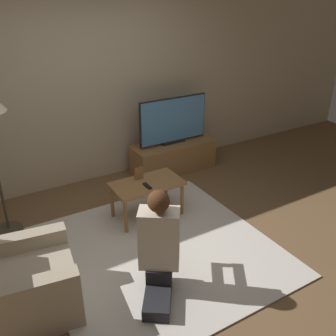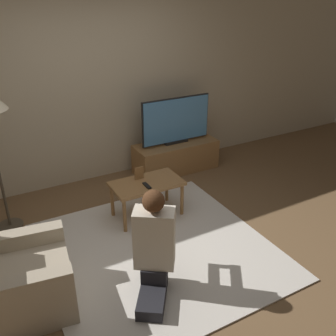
{
  "view_description": "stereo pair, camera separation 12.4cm",
  "coord_description": "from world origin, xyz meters",
  "px_view_note": "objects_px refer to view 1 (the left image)",
  "views": [
    {
      "loc": [
        -1.49,
        -2.68,
        2.42
      ],
      "look_at": [
        0.43,
        0.56,
        0.61
      ],
      "focal_mm": 40.0,
      "sensor_mm": 36.0,
      "label": 1
    },
    {
      "loc": [
        -1.39,
        -2.74,
        2.42
      ],
      "look_at": [
        0.43,
        0.56,
        0.61
      ],
      "focal_mm": 40.0,
      "sensor_mm": 36.0,
      "label": 2
    }
  ],
  "objects_px": {
    "armchair": "(19,284)",
    "person_kneeling": "(159,244)",
    "tv": "(173,120)",
    "coffee_table": "(147,187)"
  },
  "relations": [
    {
      "from": "tv",
      "to": "person_kneeling",
      "type": "height_order",
      "value": "tv"
    },
    {
      "from": "tv",
      "to": "coffee_table",
      "type": "distance_m",
      "value": 1.34
    },
    {
      "from": "coffee_table",
      "to": "person_kneeling",
      "type": "distance_m",
      "value": 1.2
    },
    {
      "from": "armchair",
      "to": "tv",
      "type": "bearing_deg",
      "value": -48.44
    },
    {
      "from": "tv",
      "to": "coffee_table",
      "type": "height_order",
      "value": "tv"
    },
    {
      "from": "armchair",
      "to": "person_kneeling",
      "type": "bearing_deg",
      "value": -100.96
    },
    {
      "from": "tv",
      "to": "person_kneeling",
      "type": "xyz_separation_m",
      "value": [
        -1.37,
        -2.02,
        -0.27
      ]
    },
    {
      "from": "coffee_table",
      "to": "person_kneeling",
      "type": "relative_size",
      "value": 0.81
    },
    {
      "from": "tv",
      "to": "armchair",
      "type": "relative_size",
      "value": 1.16
    },
    {
      "from": "armchair",
      "to": "person_kneeling",
      "type": "xyz_separation_m",
      "value": [
        1.09,
        -0.37,
        0.22
      ]
    }
  ]
}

